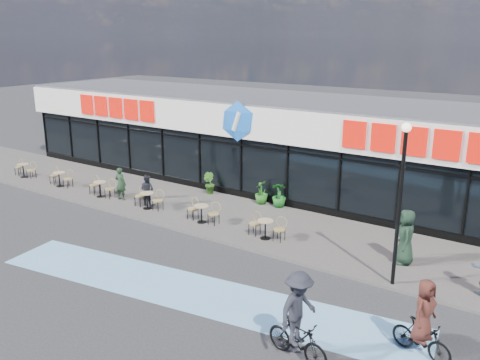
% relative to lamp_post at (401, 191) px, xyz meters
% --- Properties ---
extents(ground, '(120.00, 120.00, 0.00)m').
position_rel_lamp_post_xyz_m(ground, '(-8.92, -2.30, -3.13)').
color(ground, '#28282B').
rests_on(ground, ground).
extents(sidewalk, '(44.00, 5.00, 0.10)m').
position_rel_lamp_post_xyz_m(sidewalk, '(-8.92, 2.20, -3.08)').
color(sidewalk, '#514B47').
rests_on(sidewalk, ground).
extents(bike_lane, '(14.17, 4.13, 0.01)m').
position_rel_lamp_post_xyz_m(bike_lane, '(-4.92, -3.80, -3.12)').
color(bike_lane, '#6EA4CF').
rests_on(bike_lane, ground).
extents(building, '(30.60, 6.57, 4.75)m').
position_rel_lamp_post_xyz_m(building, '(-8.92, 7.63, -0.79)').
color(building, black).
rests_on(building, ground).
extents(lamp_post, '(0.28, 0.28, 5.09)m').
position_rel_lamp_post_xyz_m(lamp_post, '(0.00, 0.00, 0.00)').
color(lamp_post, black).
rests_on(lamp_post, sidewalk).
extents(bistro_set_0, '(1.54, 0.62, 0.90)m').
position_rel_lamp_post_xyz_m(bistro_set_0, '(-20.71, 0.98, -2.57)').
color(bistro_set_0, tan).
rests_on(bistro_set_0, sidewalk).
extents(bistro_set_1, '(1.54, 0.62, 0.90)m').
position_rel_lamp_post_xyz_m(bistro_set_1, '(-17.61, 0.98, -2.57)').
color(bistro_set_1, tan).
rests_on(bistro_set_1, sidewalk).
extents(bistro_set_2, '(1.54, 0.62, 0.90)m').
position_rel_lamp_post_xyz_m(bistro_set_2, '(-14.51, 0.98, -2.57)').
color(bistro_set_2, tan).
rests_on(bistro_set_2, sidewalk).
extents(bistro_set_3, '(1.54, 0.62, 0.90)m').
position_rel_lamp_post_xyz_m(bistro_set_3, '(-11.41, 0.98, -2.57)').
color(bistro_set_3, tan).
rests_on(bistro_set_3, sidewalk).
extents(bistro_set_4, '(1.54, 0.62, 0.90)m').
position_rel_lamp_post_xyz_m(bistro_set_4, '(-8.32, 0.98, -2.57)').
color(bistro_set_4, tan).
rests_on(bistro_set_4, sidewalk).
extents(bistro_set_5, '(1.54, 0.62, 0.90)m').
position_rel_lamp_post_xyz_m(bistro_set_5, '(-5.22, 0.98, -2.57)').
color(bistro_set_5, tan).
rests_on(bistro_set_5, sidewalk).
extents(potted_plant_left, '(0.63, 0.53, 1.05)m').
position_rel_lamp_post_xyz_m(potted_plant_left, '(-10.49, 4.22, -2.51)').
color(potted_plant_left, '#275217').
rests_on(potted_plant_left, sidewalk).
extents(potted_plant_mid, '(0.67, 0.67, 1.09)m').
position_rel_lamp_post_xyz_m(potted_plant_mid, '(-7.56, 4.37, -2.48)').
color(potted_plant_mid, '#225C1A').
rests_on(potted_plant_mid, sidewalk).
extents(potted_plant_right, '(0.85, 0.85, 1.11)m').
position_rel_lamp_post_xyz_m(potted_plant_right, '(-6.65, 4.41, -2.47)').
color(potted_plant_right, '#18571B').
rests_on(potted_plant_right, sidewalk).
extents(patron_left, '(0.63, 0.47, 1.57)m').
position_rel_lamp_post_xyz_m(patron_left, '(-13.32, 1.12, -2.25)').
color(patron_left, '#1B301C').
rests_on(patron_left, sidewalk).
extents(patron_right, '(0.76, 0.62, 1.43)m').
position_rel_lamp_post_xyz_m(patron_right, '(-11.76, 1.27, -2.31)').
color(patron_right, black).
rests_on(patron_right, sidewalk).
extents(pedestrian_a, '(0.94, 1.11, 1.92)m').
position_rel_lamp_post_xyz_m(pedestrian_a, '(-0.17, 1.69, -2.07)').
color(pedestrian_a, black).
rests_on(pedestrian_a, sidewalk).
extents(cyclist_a, '(1.83, 1.31, 2.32)m').
position_rel_lamp_post_xyz_m(cyclist_a, '(-0.72, -4.98, -2.06)').
color(cyclist_a, black).
rests_on(cyclist_a, ground).
extents(cyclist_b, '(1.65, 0.88, 2.04)m').
position_rel_lamp_post_xyz_m(cyclist_b, '(1.72, -3.15, -2.29)').
color(cyclist_b, black).
rests_on(cyclist_b, ground).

